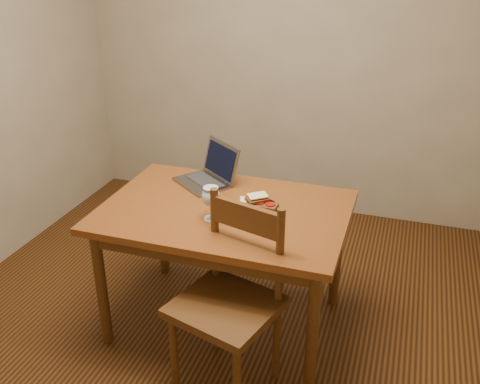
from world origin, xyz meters
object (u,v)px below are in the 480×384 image
(table, at_px, (225,222))
(chair, at_px, (229,293))
(plate, at_px, (257,208))
(laptop, at_px, (211,172))
(milk_glass, at_px, (211,203))

(table, bearing_deg, chair, -68.14)
(plate, xyz_separation_m, laptop, (-0.37, 0.27, 0.05))
(table, relative_size, chair, 2.33)
(table, bearing_deg, laptop, 122.65)
(table, height_order, plate, plate)
(table, distance_m, milk_glass, 0.22)
(chair, relative_size, milk_glass, 3.07)
(plate, bearing_deg, milk_glass, -138.55)
(chair, bearing_deg, table, 127.94)
(milk_glass, height_order, laptop, laptop)
(milk_glass, bearing_deg, chair, -56.72)
(table, distance_m, chair, 0.48)
(table, xyz_separation_m, plate, (0.17, 0.03, 0.10))
(chair, height_order, plate, chair)
(table, relative_size, plate, 5.56)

